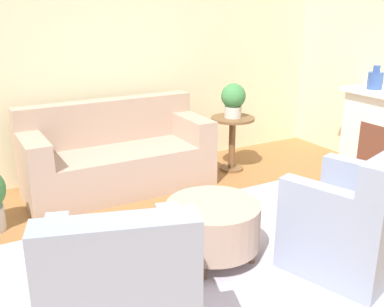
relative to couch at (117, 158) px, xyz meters
name	(u,v)px	position (x,y,z in m)	size (l,w,h in m)	color
ground_plane	(209,265)	(0.06, -1.87, -0.35)	(16.00, 16.00, 0.00)	#996638
wall_back	(99,56)	(0.06, 0.61, 1.05)	(8.85, 0.12, 2.80)	beige
rug	(209,265)	(0.06, -1.87, -0.35)	(3.27, 2.26, 0.01)	#BCB2C1
couch	(117,158)	(0.00, 0.00, 0.00)	(2.03, 0.84, 0.96)	tan
armchair_left	(119,299)	(-0.89, -2.43, 0.03)	(1.01, 0.98, 0.98)	#8E99B2
armchair_right	(354,223)	(1.00, -2.43, 0.03)	(1.01, 0.98, 0.98)	#8E99B2
ottoman_table	(213,224)	(0.14, -1.79, -0.05)	(0.75, 0.75, 0.47)	tan
side_table	(232,134)	(1.44, -0.14, 0.10)	(0.53, 0.53, 0.67)	brown
vase_mantel_near	(375,80)	(2.93, -0.93, 0.76)	(0.18, 0.18, 0.28)	#38569E
potted_plant_on_side_table	(233,99)	(1.44, -0.14, 0.54)	(0.30, 0.30, 0.41)	beige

